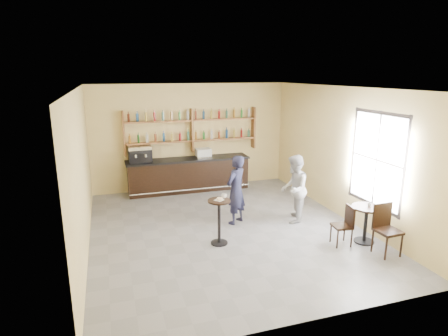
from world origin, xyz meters
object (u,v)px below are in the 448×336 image
object	(u,v)px
espresso_machine	(140,154)
patron_second	(294,189)
bar_counter	(189,174)
pedestal_table	(219,222)
man_main	(236,190)
cafe_table	(365,224)
pastry_case	(203,153)
chair_west	(342,226)
chair_south	(388,231)

from	to	relation	value
espresso_machine	patron_second	distance (m)	4.58
bar_counter	pedestal_table	xyz separation A→B (m)	(-0.19, -3.81, -0.02)
man_main	cafe_table	distance (m)	2.94
bar_counter	pastry_case	bearing A→B (deg)	0.00
pastry_case	patron_second	size ratio (longest dim) A/B	0.28
espresso_machine	chair_west	xyz separation A→B (m)	(3.65, -4.63, -0.81)
pedestal_table	cafe_table	size ratio (longest dim) A/B	1.21
pastry_case	chair_west	xyz separation A→B (m)	(1.76, -4.63, -0.71)
chair_west	bar_counter	bearing A→B (deg)	-146.64
pastry_case	chair_west	distance (m)	5.00
espresso_machine	chair_west	distance (m)	5.95
cafe_table	man_main	bearing A→B (deg)	140.99
bar_counter	chair_west	distance (m)	5.14
chair_west	pastry_case	bearing A→B (deg)	-151.54
man_main	chair_south	distance (m)	3.37
cafe_table	patron_second	xyz separation A→B (m)	(-0.91, 1.50, 0.42)
espresso_machine	chair_south	bearing A→B (deg)	-53.15
pastry_case	pedestal_table	distance (m)	3.92
pastry_case	cafe_table	bearing A→B (deg)	-70.92
cafe_table	chair_west	world-z (taller)	chair_west
pastry_case	patron_second	bearing A→B (deg)	-73.41
pedestal_table	patron_second	xyz separation A→B (m)	(2.06, 0.63, 0.34)
bar_counter	man_main	size ratio (longest dim) A/B	2.23
pastry_case	cafe_table	size ratio (longest dim) A/B	0.57
man_main	cafe_table	xyz separation A→B (m)	(2.26, -1.83, -0.43)
pastry_case	cafe_table	distance (m)	5.27
man_main	cafe_table	world-z (taller)	man_main
cafe_table	chair_south	world-z (taller)	chair_south
pastry_case	patron_second	xyz separation A→B (m)	(1.40, -3.17, -0.32)
chair_west	patron_second	bearing A→B (deg)	-158.43
pedestal_table	chair_west	distance (m)	2.56
pedestal_table	chair_west	xyz separation A→B (m)	(2.42, -0.82, -0.06)
pedestal_table	chair_west	world-z (taller)	pedestal_table
chair_south	patron_second	size ratio (longest dim) A/B	0.62
chair_west	cafe_table	bearing A→B (deg)	92.39
pedestal_table	man_main	distance (m)	1.24
bar_counter	cafe_table	bearing A→B (deg)	-59.24
cafe_table	pastry_case	bearing A→B (deg)	116.32
pedestal_table	pastry_case	bearing A→B (deg)	80.23
chair_south	cafe_table	bearing A→B (deg)	92.43
chair_west	chair_south	bearing A→B (deg)	50.30
man_main	patron_second	distance (m)	1.39
man_main	chair_south	size ratio (longest dim) A/B	1.63
espresso_machine	cafe_table	size ratio (longest dim) A/B	0.81
pedestal_table	chair_south	xyz separation A→B (m)	(3.02, -1.47, 0.02)
chair_south	pedestal_table	bearing A→B (deg)	151.68
bar_counter	espresso_machine	bearing A→B (deg)	180.00
espresso_machine	cafe_table	bearing A→B (deg)	-50.07
man_main	bar_counter	bearing A→B (deg)	-115.52
espresso_machine	man_main	distance (m)	3.46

